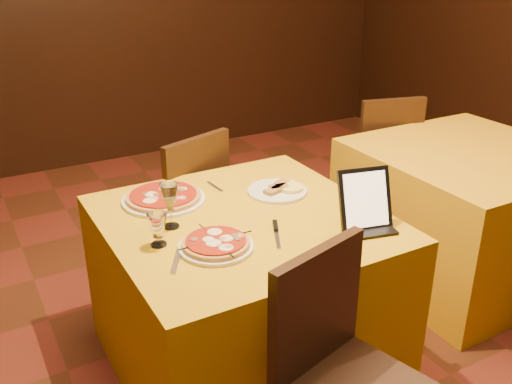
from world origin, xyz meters
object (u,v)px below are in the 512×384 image
wine_glass (170,205)px  water_glass (158,230)px  side_table (464,213)px  pizza_far (164,198)px  chair_main_far (176,210)px  chair_side_far (375,158)px  main_table (244,294)px  tablet (365,199)px  pizza_near (216,245)px

wine_glass → water_glass: wine_glass is taller
side_table → pizza_far: pizza_far is taller
chair_main_far → water_glass: chair_main_far is taller
side_table → water_glass: bearing=-175.1°
chair_main_far → chair_side_far: bearing=165.0°
main_table → wine_glass: (-0.29, 0.06, 0.47)m
tablet → wine_glass: bearing=164.4°
chair_main_far → tablet: 1.23m
chair_side_far → water_glass: (-1.87, -0.94, 0.36)m
side_table → chair_side_far: chair_side_far is taller
tablet → pizza_far: bearing=147.7°
main_table → water_glass: 0.59m
side_table → chair_side_far: (0.00, 0.78, 0.08)m
pizza_far → wine_glass: bearing=-104.0°
chair_main_far → pizza_far: 0.61m
main_table → side_table: size_ratio=1.00×
pizza_near → wine_glass: bearing=108.4°
side_table → tablet: size_ratio=4.51×
chair_side_far → pizza_near: (-1.69, -1.07, 0.31)m
main_table → side_table: bearing=4.1°
pizza_near → water_glass: 0.22m
pizza_far → tablet: bearing=-45.4°
pizza_far → wine_glass: wine_glass is taller
pizza_near → tablet: (0.59, -0.12, 0.10)m
side_table → pizza_far: (-1.71, 0.20, 0.39)m
tablet → chair_main_far: bearing=122.2°
main_table → tablet: bearing=-38.9°
chair_side_far → pizza_near: 2.02m
chair_main_far → pizza_near: size_ratio=3.23×
chair_side_far → pizza_far: 1.83m
wine_glass → pizza_near: bearing=-71.6°
side_table → chair_main_far: size_ratio=1.21×
main_table → tablet: 0.69m
pizza_far → pizza_near: bearing=-87.8°
chair_main_far → tablet: bearing=90.3°
chair_main_far → water_glass: size_ratio=7.00×
side_table → pizza_near: size_ratio=3.91×
chair_side_far → main_table: bearing=46.0°
pizza_near → wine_glass: 0.27m
pizza_far → water_glass: (-0.16, -0.36, 0.05)m
pizza_near → main_table: bearing=40.8°
chair_main_far → pizza_far: bearing=45.4°
main_table → water_glass: (-0.39, -0.06, 0.44)m
wine_glass → tablet: tablet is taller
side_table → water_glass: (-1.87, -0.16, 0.44)m
water_glass → chair_main_far: bearing=65.2°
wine_glass → water_glass: (-0.10, -0.12, -0.03)m
chair_side_far → side_table: bearing=105.2°
chair_main_far → water_glass: (-0.39, -0.84, 0.36)m
pizza_far → water_glass: size_ratio=2.80×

